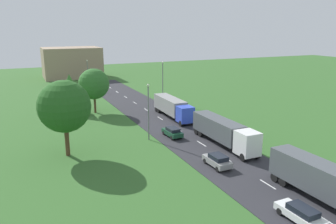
# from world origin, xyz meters

# --- Properties ---
(road) EXTENTS (10.00, 140.00, 0.06)m
(road) POSITION_xyz_m (0.00, 24.50, 0.03)
(road) COLOR #2B2B30
(road) RESTS_ON ground
(lane_marking_centre) EXTENTS (0.16, 122.18, 0.01)m
(lane_marking_centre) POSITION_xyz_m (0.00, 21.72, 0.07)
(lane_marking_centre) COLOR white
(lane_marking_centre) RESTS_ON road
(truck_lead) EXTENTS (2.69, 12.72, 3.62)m
(truck_lead) POSITION_xyz_m (2.26, 12.90, 2.15)
(truck_lead) COLOR green
(truck_lead) RESTS_ON road
(truck_second) EXTENTS (2.51, 13.05, 3.46)m
(truck_second) POSITION_xyz_m (2.47, 30.12, 2.08)
(truck_second) COLOR white
(truck_second) RESTS_ON road
(truck_third) EXTENTS (2.67, 12.38, 3.40)m
(truck_third) POSITION_xyz_m (2.30, 46.25, 2.03)
(truck_third) COLOR blue
(truck_third) RESTS_ON road
(car_second) EXTENTS (1.82, 4.47, 1.44)m
(car_second) POSITION_xyz_m (-2.21, 11.55, 0.82)
(car_second) COLOR white
(car_second) RESTS_ON road
(car_third) EXTENTS (1.88, 3.95, 1.49)m
(car_third) POSITION_xyz_m (-2.29, 24.18, 0.84)
(car_third) COLOR gray
(car_third) RESTS_ON road
(car_fourth) EXTENTS (1.89, 3.99, 1.43)m
(car_fourth) POSITION_xyz_m (-2.42, 36.29, 0.81)
(car_fourth) COLOR #19472D
(car_fourth) RESTS_ON road
(lamppost_second) EXTENTS (0.36, 0.36, 8.23)m
(lamppost_second) POSITION_xyz_m (-6.05, 36.69, 4.59)
(lamppost_second) COLOR slate
(lamppost_second) RESTS_ON ground
(lamppost_third) EXTENTS (0.36, 0.36, 8.90)m
(lamppost_third) POSITION_xyz_m (5.94, 58.97, 4.93)
(lamppost_third) COLOR slate
(lamppost_third) RESTS_ON ground
(lamppost_fourth) EXTENTS (0.36, 0.36, 7.84)m
(lamppost_fourth) POSITION_xyz_m (-5.86, 80.94, 4.39)
(lamppost_fourth) COLOR slate
(lamppost_fourth) RESTS_ON ground
(tree_oak) EXTENTS (3.79, 3.79, 7.39)m
(tree_oak) POSITION_xyz_m (-13.72, 58.47, 5.25)
(tree_oak) COLOR #513823
(tree_oak) RESTS_ON ground
(tree_birch) EXTENTS (6.56, 6.56, 9.74)m
(tree_birch) POSITION_xyz_m (-17.72, 35.31, 6.44)
(tree_birch) COLOR #513823
(tree_birch) RESTS_ON ground
(tree_pine) EXTENTS (5.83, 5.83, 8.50)m
(tree_pine) POSITION_xyz_m (-9.64, 55.85, 5.58)
(tree_pine) COLOR #513823
(tree_pine) RESTS_ON ground
(distant_building) EXTENTS (17.92, 12.76, 9.69)m
(distant_building) POSITION_xyz_m (-6.03, 105.69, 4.84)
(distant_building) COLOR #9E846B
(distant_building) RESTS_ON ground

